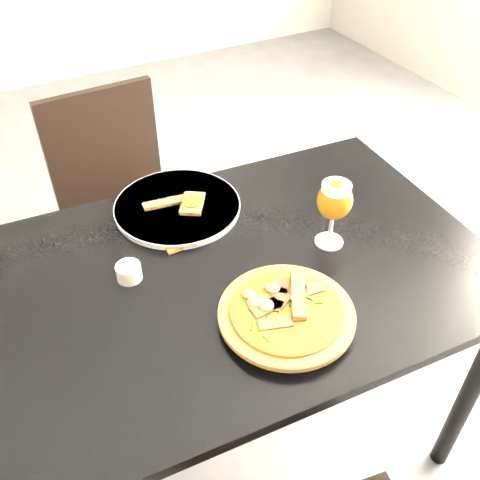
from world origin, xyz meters
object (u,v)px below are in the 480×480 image
pizza (286,312)px  beer_glass (335,201)px  chair_far (124,209)px  dining_table (239,293)px

pizza → beer_glass: beer_glass is taller
chair_far → beer_glass: bearing=-67.8°
beer_glass → pizza: bearing=-143.7°
chair_far → pizza: bearing=-86.0°
dining_table → chair_far: size_ratio=1.40×
pizza → beer_glass: bearing=36.3°
dining_table → chair_far: bearing=101.3°
beer_glass → chair_far: bearing=115.3°
chair_far → pizza: size_ratio=3.04×
chair_far → beer_glass: size_ratio=4.93×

